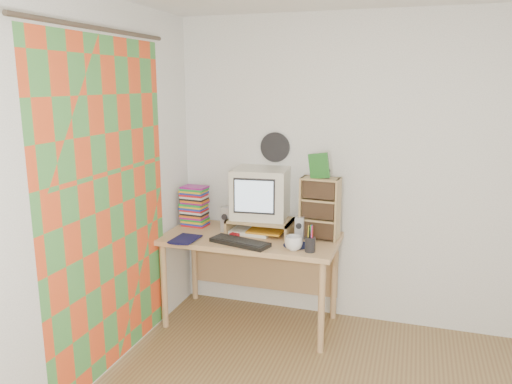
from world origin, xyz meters
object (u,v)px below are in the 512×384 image
Objects in this scene: dvd_stack at (194,209)px; cd_rack at (320,209)px; desk at (253,250)px; diary at (175,237)px; keyboard at (240,242)px; mug at (294,243)px; crt_monitor at (260,193)px.

dvd_stack is 0.60× the size of cd_rack.
diary reaches higher than desk.
mug reaches higher than keyboard.
diary is (-0.54, -0.33, 0.16)m from desk.
keyboard is 2.11× the size of diary.
cd_rack is at bearing 4.79° from desk.
cd_rack is 1.16m from diary.
cd_rack is at bearing 20.94° from diary.
crt_monitor is at bearing 97.69° from keyboard.
dvd_stack is at bearing 94.26° from diary.
mug is at bearing -17.47° from dvd_stack.
cd_rack is at bearing -10.45° from crt_monitor.
mug is (0.42, -0.01, 0.04)m from keyboard.
mug is (0.41, -0.29, 0.19)m from desk.
keyboard is at bearing 179.26° from mug.
dvd_stack is (-0.59, -0.00, -0.17)m from crt_monitor.
desk is 0.63m from dvd_stack.
crt_monitor is at bearing 134.85° from mug.
dvd_stack is (-0.56, 0.08, 0.28)m from desk.
mug is 0.95m from diary.
dvd_stack reaches higher than mug.
cd_rack is (0.50, -0.04, -0.08)m from crt_monitor.
keyboard is 1.59× the size of dvd_stack.
crt_monitor is 1.91× the size of diary.
cd_rack is (0.54, 0.04, 0.38)m from desk.
mug is (0.97, -0.37, -0.10)m from dvd_stack.
dvd_stack is 1.04m from mug.
keyboard is at bearing -144.15° from cd_rack.
desk is 6.26× the size of diary.
dvd_stack is at bearing 171.51° from desk.
crt_monitor reaches higher than mug.
keyboard is (-0.01, -0.28, 0.15)m from desk.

